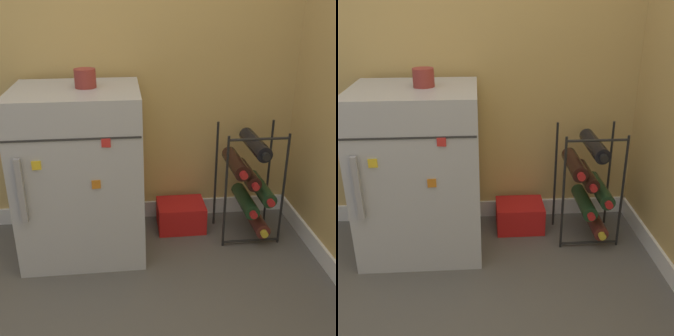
% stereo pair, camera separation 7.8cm
% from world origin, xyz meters
% --- Properties ---
extents(ground_plane, '(14.00, 14.00, 0.00)m').
position_xyz_m(ground_plane, '(0.00, 0.00, 0.00)').
color(ground_plane, '#56544F').
extents(mini_fridge, '(0.55, 0.49, 0.78)m').
position_xyz_m(mini_fridge, '(-0.25, 0.39, 0.39)').
color(mini_fridge, '#B7BABF').
rests_on(mini_fridge, ground_plane).
extents(wine_rack, '(0.29, 0.32, 0.57)m').
position_xyz_m(wine_rack, '(0.56, 0.42, 0.29)').
color(wine_rack, black).
rests_on(wine_rack, ground_plane).
extents(soda_box, '(0.24, 0.19, 0.14)m').
position_xyz_m(soda_box, '(0.23, 0.52, 0.07)').
color(soda_box, red).
rests_on(soda_box, ground_plane).
extents(fridge_top_cup, '(0.09, 0.09, 0.08)m').
position_xyz_m(fridge_top_cup, '(-0.20, 0.41, 0.82)').
color(fridge_top_cup, maroon).
rests_on(fridge_top_cup, mini_fridge).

